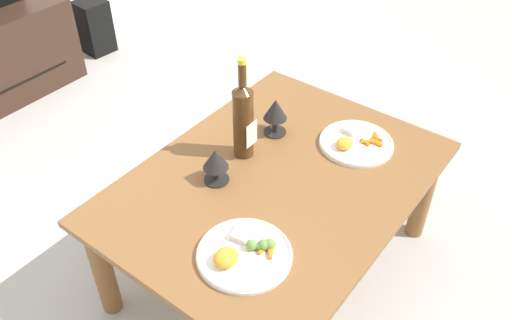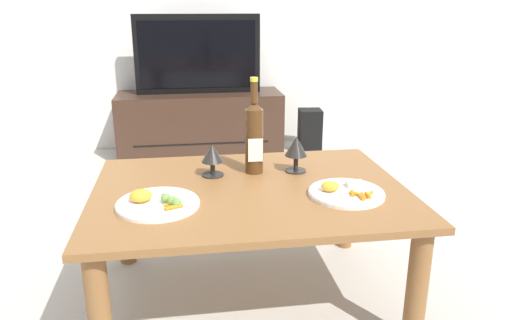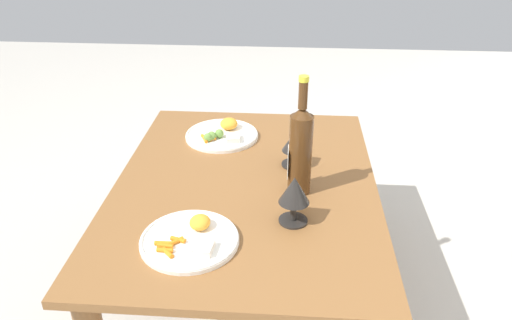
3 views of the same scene
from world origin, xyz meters
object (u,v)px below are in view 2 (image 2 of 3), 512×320
(wine_bottle, at_px, (254,135))
(tv_stand, at_px, (200,124))
(dinner_plate_right, at_px, (346,192))
(goblet_right, at_px, (296,148))
(dinner_plate_left, at_px, (158,202))
(dining_table, at_px, (250,206))
(tv_screen, at_px, (198,54))
(floor_speaker, at_px, (310,130))
(goblet_left, at_px, (212,155))

(wine_bottle, bearing_deg, tv_stand, 94.86)
(dinner_plate_right, bearing_deg, wine_bottle, 134.21)
(goblet_right, height_order, dinner_plate_left, goblet_right)
(dining_table, distance_m, goblet_right, 0.31)
(tv_screen, distance_m, dinner_plate_right, 2.11)
(tv_screen, bearing_deg, tv_stand, 90.00)
(dinner_plate_left, bearing_deg, dinner_plate_right, 0.09)
(dining_table, xyz_separation_m, tv_stand, (-0.11, 1.93, -0.15))
(floor_speaker, distance_m, goblet_left, 1.97)
(goblet_left, relative_size, goblet_right, 0.87)
(goblet_left, relative_size, dinner_plate_left, 0.46)
(wine_bottle, xyz_separation_m, dinner_plate_left, (-0.36, -0.29, -0.14))
(tv_stand, height_order, goblet_left, goblet_left)
(tv_screen, xyz_separation_m, floor_speaker, (0.83, -0.03, -0.58))
(dining_table, distance_m, tv_stand, 1.94)
(tv_stand, xyz_separation_m, dinner_plate_right, (0.43, -2.04, 0.23))
(wine_bottle, bearing_deg, goblet_left, -174.58)
(goblet_right, height_order, dinner_plate_right, goblet_right)
(dining_table, bearing_deg, tv_stand, 93.23)
(floor_speaker, bearing_deg, tv_screen, -177.25)
(wine_bottle, distance_m, goblet_right, 0.17)
(goblet_left, bearing_deg, tv_stand, 89.50)
(dinner_plate_right, bearing_deg, goblet_right, 112.98)
(wine_bottle, xyz_separation_m, goblet_right, (0.16, -0.02, -0.05))
(dining_table, height_order, dinner_plate_right, dinner_plate_right)
(floor_speaker, bearing_deg, tv_stand, -177.41)
(goblet_right, distance_m, dinner_plate_left, 0.60)
(wine_bottle, height_order, dinner_plate_right, wine_bottle)
(tv_screen, bearing_deg, goblet_right, -79.93)
(dining_table, distance_m, dinner_plate_right, 0.35)
(floor_speaker, relative_size, goblet_right, 2.24)
(dining_table, height_order, goblet_left, goblet_left)
(dinner_plate_left, bearing_deg, tv_stand, 84.00)
(dinner_plate_right, bearing_deg, dining_table, 159.77)
(wine_bottle, bearing_deg, tv_screen, 94.87)
(tv_stand, distance_m, floor_speaker, 0.84)
(wine_bottle, distance_m, goblet_left, 0.18)
(dining_table, relative_size, goblet_left, 8.94)
(floor_speaker, bearing_deg, goblet_left, -111.06)
(goblet_left, distance_m, goblet_right, 0.33)
(tv_stand, relative_size, floor_speaker, 3.69)
(dinner_plate_left, bearing_deg, floor_speaker, 62.44)
(wine_bottle, relative_size, dinner_plate_right, 1.42)
(floor_speaker, bearing_deg, goblet_right, -101.66)
(floor_speaker, xyz_separation_m, wine_bottle, (-0.68, -1.72, 0.44))
(tv_stand, bearing_deg, floor_speaker, -2.42)
(tv_screen, distance_m, goblet_left, 1.78)
(goblet_left, bearing_deg, floor_speaker, 63.93)
(tv_stand, distance_m, dinner_plate_left, 2.07)
(dinner_plate_right, bearing_deg, goblet_left, 148.53)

